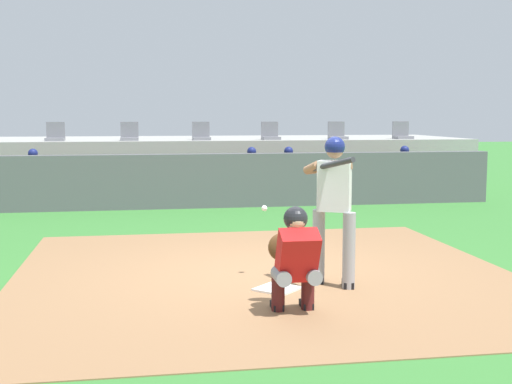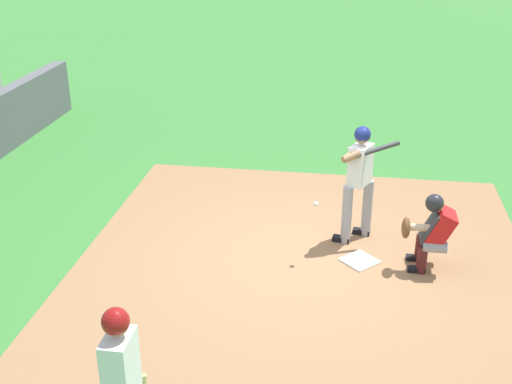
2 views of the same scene
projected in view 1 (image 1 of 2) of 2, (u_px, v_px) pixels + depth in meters
ground_plane at (265, 275)px, 8.69m from camera, size 80.00×80.00×0.00m
dirt_infield at (265, 274)px, 8.69m from camera, size 6.40×6.40×0.01m
home_plate at (277, 289)px, 7.91m from camera, size 0.62×0.62×0.02m
batter_at_plate at (333, 201)px, 7.98m from camera, size 0.57×0.89×1.80m
catcher_crouched at (294, 256)px, 6.93m from camera, size 0.48×1.95×1.13m
dugout_wall at (213, 181)px, 14.99m from camera, size 13.00×0.30×1.20m
dugout_bench at (209, 192)px, 16.02m from camera, size 11.80×0.44×0.45m
dugout_player_0 at (33, 177)px, 15.15m from camera, size 0.49×0.70×1.30m
dugout_player_1 at (253, 173)px, 15.98m from camera, size 0.49×0.70×1.30m
dugout_player_2 at (290, 173)px, 16.13m from camera, size 0.49×0.70×1.30m
dugout_player_3 at (406, 171)px, 16.62m from camera, size 0.49×0.70×1.30m
stands_platform at (197, 163)px, 19.29m from camera, size 15.00×4.40×1.40m
stadium_seat_1 at (55, 136)px, 17.09m from camera, size 0.46×0.46×0.48m
stadium_seat_2 at (130, 135)px, 17.40m from camera, size 0.46×0.46×0.48m
stadium_seat_3 at (201, 135)px, 17.71m from camera, size 0.46×0.46×0.48m
stadium_seat_4 at (270, 135)px, 18.01m from camera, size 0.46×0.46×0.48m
stadium_seat_5 at (337, 134)px, 18.32m from camera, size 0.46×0.46×0.48m
stadium_seat_6 at (402, 134)px, 18.63m from camera, size 0.46×0.46×0.48m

